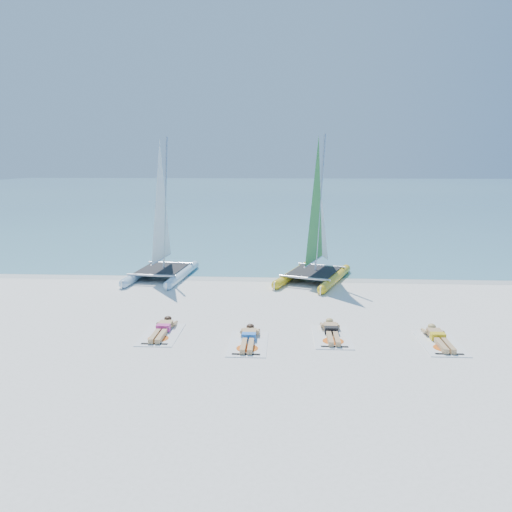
{
  "coord_description": "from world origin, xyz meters",
  "views": [
    {
      "loc": [
        0.68,
        -14.36,
        4.71
      ],
      "look_at": [
        -0.21,
        1.2,
        1.72
      ],
      "focal_mm": 35.0,
      "sensor_mm": 36.0,
      "label": 1
    }
  ],
  "objects_px": {
    "catamaran_blue": "(161,235)",
    "sunbather_c": "(331,331)",
    "sunbather_b": "(249,337)",
    "sunbather_d": "(438,337)",
    "towel_b": "(248,344)",
    "towel_d": "(440,344)",
    "towel_c": "(332,337)",
    "towel_a": "(161,334)",
    "catamaran_yellow": "(318,232)",
    "sunbather_a": "(163,328)"
  },
  "relations": [
    {
      "from": "sunbather_b",
      "to": "sunbather_c",
      "type": "relative_size",
      "value": 1.0
    },
    {
      "from": "catamaran_blue",
      "to": "sunbather_c",
      "type": "distance_m",
      "value": 9.25
    },
    {
      "from": "catamaran_blue",
      "to": "sunbather_b",
      "type": "height_order",
      "value": "catamaran_blue"
    },
    {
      "from": "catamaran_blue",
      "to": "towel_d",
      "type": "distance_m",
      "value": 11.66
    },
    {
      "from": "towel_b",
      "to": "sunbather_b",
      "type": "relative_size",
      "value": 1.07
    },
    {
      "from": "sunbather_a",
      "to": "towel_c",
      "type": "height_order",
      "value": "sunbather_a"
    },
    {
      "from": "catamaran_blue",
      "to": "sunbather_b",
      "type": "xyz_separation_m",
      "value": [
        4.06,
        -7.22,
        -1.64
      ]
    },
    {
      "from": "towel_b",
      "to": "sunbather_c",
      "type": "bearing_deg",
      "value": 20.48
    },
    {
      "from": "sunbather_b",
      "to": "towel_d",
      "type": "distance_m",
      "value": 5.02
    },
    {
      "from": "sunbather_a",
      "to": "towel_d",
      "type": "height_order",
      "value": "sunbather_a"
    },
    {
      "from": "towel_c",
      "to": "sunbather_d",
      "type": "distance_m",
      "value": 2.79
    },
    {
      "from": "catamaran_blue",
      "to": "sunbather_d",
      "type": "xyz_separation_m",
      "value": [
        9.08,
        -6.92,
        -1.64
      ]
    },
    {
      "from": "sunbather_b",
      "to": "sunbather_d",
      "type": "bearing_deg",
      "value": 3.48
    },
    {
      "from": "towel_c",
      "to": "towel_b",
      "type": "bearing_deg",
      "value": -163.97
    },
    {
      "from": "sunbather_d",
      "to": "towel_c",
      "type": "bearing_deg",
      "value": 177.03
    },
    {
      "from": "towel_a",
      "to": "sunbather_a",
      "type": "bearing_deg",
      "value": 90.0
    },
    {
      "from": "catamaran_yellow",
      "to": "sunbather_b",
      "type": "relative_size",
      "value": 3.46
    },
    {
      "from": "catamaran_blue",
      "to": "towel_a",
      "type": "distance_m",
      "value": 7.25
    },
    {
      "from": "catamaran_blue",
      "to": "sunbather_c",
      "type": "xyz_separation_m",
      "value": [
        6.29,
        -6.58,
        -1.64
      ]
    },
    {
      "from": "towel_c",
      "to": "towel_d",
      "type": "height_order",
      "value": "same"
    },
    {
      "from": "towel_b",
      "to": "sunbather_d",
      "type": "height_order",
      "value": "sunbather_d"
    },
    {
      "from": "towel_b",
      "to": "sunbather_d",
      "type": "bearing_deg",
      "value": 5.66
    },
    {
      "from": "towel_a",
      "to": "towel_c",
      "type": "xyz_separation_m",
      "value": [
        4.67,
        0.07,
        0.0
      ]
    },
    {
      "from": "sunbather_b",
      "to": "sunbather_c",
      "type": "height_order",
      "value": "same"
    },
    {
      "from": "sunbather_b",
      "to": "towel_d",
      "type": "bearing_deg",
      "value": 1.29
    },
    {
      "from": "catamaran_yellow",
      "to": "towel_b",
      "type": "relative_size",
      "value": 3.22
    },
    {
      "from": "catamaran_yellow",
      "to": "sunbather_d",
      "type": "height_order",
      "value": "catamaran_yellow"
    },
    {
      "from": "sunbather_b",
      "to": "catamaran_blue",
      "type": "bearing_deg",
      "value": 119.34
    },
    {
      "from": "sunbather_a",
      "to": "towel_c",
      "type": "relative_size",
      "value": 0.93
    },
    {
      "from": "catamaran_yellow",
      "to": "towel_a",
      "type": "xyz_separation_m",
      "value": [
        -4.68,
        -7.01,
        -1.87
      ]
    },
    {
      "from": "catamaran_blue",
      "to": "catamaran_yellow",
      "type": "relative_size",
      "value": 0.99
    },
    {
      "from": "catamaran_yellow",
      "to": "sunbather_a",
      "type": "height_order",
      "value": "catamaran_yellow"
    },
    {
      "from": "towel_d",
      "to": "catamaran_blue",
      "type": "bearing_deg",
      "value": 141.91
    },
    {
      "from": "sunbather_a",
      "to": "towel_d",
      "type": "relative_size",
      "value": 0.93
    },
    {
      "from": "catamaran_yellow",
      "to": "towel_b",
      "type": "xyz_separation_m",
      "value": [
        -2.24,
        -7.58,
        -1.87
      ]
    },
    {
      "from": "sunbather_c",
      "to": "sunbather_b",
      "type": "bearing_deg",
      "value": -163.97
    },
    {
      "from": "catamaran_yellow",
      "to": "sunbather_c",
      "type": "distance_m",
      "value": 6.97
    },
    {
      "from": "catamaran_blue",
      "to": "sunbather_a",
      "type": "distance_m",
      "value": 7.04
    },
    {
      "from": "catamaran_blue",
      "to": "towel_a",
      "type": "bearing_deg",
      "value": -71.75
    },
    {
      "from": "towel_b",
      "to": "towel_c",
      "type": "height_order",
      "value": "same"
    },
    {
      "from": "sunbather_b",
      "to": "sunbather_c",
      "type": "xyz_separation_m",
      "value": [
        2.23,
        0.64,
        0.0
      ]
    },
    {
      "from": "towel_a",
      "to": "towel_b",
      "type": "bearing_deg",
      "value": -13.11
    },
    {
      "from": "towel_c",
      "to": "sunbather_d",
      "type": "bearing_deg",
      "value": -2.97
    },
    {
      "from": "sunbather_a",
      "to": "towel_c",
      "type": "bearing_deg",
      "value": -1.46
    },
    {
      "from": "towel_b",
      "to": "towel_d",
      "type": "height_order",
      "value": "same"
    },
    {
      "from": "catamaran_blue",
      "to": "sunbather_d",
      "type": "relative_size",
      "value": 3.41
    },
    {
      "from": "sunbather_a",
      "to": "towel_a",
      "type": "bearing_deg",
      "value": -90.0
    },
    {
      "from": "catamaran_blue",
      "to": "catamaran_yellow",
      "type": "xyz_separation_m",
      "value": [
        6.3,
        0.16,
        0.12
      ]
    },
    {
      "from": "catamaran_yellow",
      "to": "catamaran_blue",
      "type": "bearing_deg",
      "value": -158.9
    },
    {
      "from": "towel_a",
      "to": "towel_c",
      "type": "height_order",
      "value": "same"
    }
  ]
}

